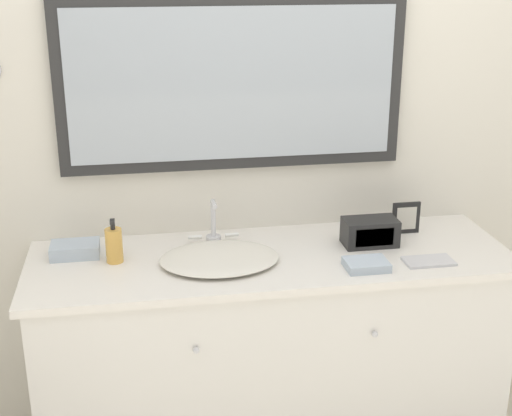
# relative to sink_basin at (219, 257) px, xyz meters

# --- Properties ---
(wall_back) EXTENTS (8.00, 0.18, 2.55)m
(wall_back) POSITION_rel_sink_basin_xyz_m (0.21, 0.36, 0.41)
(wall_back) COLOR silver
(wall_back) RESTS_ON ground_plane
(vanity_counter) EXTENTS (1.88, 0.62, 0.86)m
(vanity_counter) POSITION_rel_sink_basin_xyz_m (0.21, 0.02, -0.45)
(vanity_counter) COLOR silver
(vanity_counter) RESTS_ON ground_plane
(sink_basin) EXTENTS (0.46, 0.40, 0.19)m
(sink_basin) POSITION_rel_sink_basin_xyz_m (0.00, 0.00, 0.00)
(sink_basin) COLOR silver
(sink_basin) RESTS_ON vanity_counter
(soap_bottle) EXTENTS (0.06, 0.06, 0.17)m
(soap_bottle) POSITION_rel_sink_basin_xyz_m (-0.39, 0.07, 0.05)
(soap_bottle) COLOR gold
(soap_bottle) RESTS_ON vanity_counter
(appliance_box) EXTENTS (0.22, 0.12, 0.11)m
(appliance_box) POSITION_rel_sink_basin_xyz_m (0.62, 0.06, 0.04)
(appliance_box) COLOR black
(appliance_box) RESTS_ON vanity_counter
(picture_frame) EXTENTS (0.12, 0.01, 0.14)m
(picture_frame) POSITION_rel_sink_basin_xyz_m (0.81, 0.16, 0.05)
(picture_frame) COLOR black
(picture_frame) RESTS_ON vanity_counter
(hand_towel_near_sink) EXTENTS (0.19, 0.13, 0.05)m
(hand_towel_near_sink) POSITION_rel_sink_basin_xyz_m (-0.55, 0.15, 0.01)
(hand_towel_near_sink) COLOR #A8B7C6
(hand_towel_near_sink) RESTS_ON vanity_counter
(hand_towel_far_corner) EXTENTS (0.16, 0.12, 0.03)m
(hand_towel_far_corner) POSITION_rel_sink_basin_xyz_m (0.53, -0.16, -0.00)
(hand_towel_far_corner) COLOR #A8B7C6
(hand_towel_far_corner) RESTS_ON vanity_counter
(metal_tray) EXTENTS (0.19, 0.11, 0.01)m
(metal_tray) POSITION_rel_sink_basin_xyz_m (0.78, -0.14, -0.01)
(metal_tray) COLOR silver
(metal_tray) RESTS_ON vanity_counter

